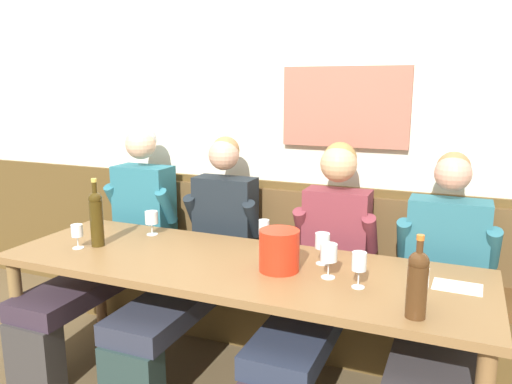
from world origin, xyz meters
TOP-DOWN VIEW (x-y plane):
  - room_wall_back at (0.00, 1.09)m, footprint 6.80×0.12m
  - wood_wainscot_panel at (0.00, 1.04)m, footprint 6.80×0.03m
  - wall_bench at (0.00, 0.83)m, footprint 2.78×0.42m
  - dining_table at (0.00, 0.17)m, footprint 2.48×0.81m
  - person_right_seat at (-1.00, 0.49)m, footprint 0.50×1.22m
  - person_left_seat at (-0.37, 0.46)m, footprint 0.50×1.22m
  - person_center_left_seat at (0.37, 0.47)m, footprint 0.49×1.23m
  - person_center_right_seat at (0.98, 0.46)m, footprint 0.53×1.22m
  - ice_bucket at (0.24, 0.16)m, footprint 0.20×0.20m
  - wine_bottle_green_tall at (0.90, -0.11)m, footprint 0.08×0.08m
  - wine_bottle_amber_mid at (-0.83, 0.12)m, footprint 0.07×0.07m
  - wine_glass_by_bottle at (0.90, 0.01)m, footprint 0.08×0.08m
  - wine_glass_left_end at (0.41, 0.32)m, footprint 0.07×0.07m
  - wine_glass_right_end at (-0.67, 0.42)m, footprint 0.08×0.08m
  - wine_glass_near_bucket at (0.49, 0.15)m, footprint 0.08×0.08m
  - wine_glass_center_front at (-0.90, 0.04)m, footprint 0.06×0.06m
  - wine_glass_mid_left at (0.03, 0.48)m, footprint 0.06×0.06m
  - wine_glass_center_rear at (0.64, 0.09)m, footprint 0.07×0.07m
  - tasting_sheet_left_guest at (1.05, 0.27)m, footprint 0.21×0.16m

SIDE VIEW (x-z plane):
  - wall_bench at x=0.00m, z-range -0.19..0.75m
  - wood_wainscot_panel at x=0.00m, z-range 0.00..0.99m
  - person_center_right_seat at x=0.98m, z-range -0.03..1.24m
  - person_left_seat at x=-0.37m, z-range -0.03..1.26m
  - person_center_left_seat at x=0.37m, z-range -0.01..1.28m
  - person_right_seat at x=-1.00m, z-range -0.02..1.32m
  - dining_table at x=0.00m, z-range 0.29..1.02m
  - tasting_sheet_left_guest at x=1.05m, z-range 0.73..0.73m
  - wine_glass_center_front at x=-0.90m, z-range 0.75..0.89m
  - ice_bucket at x=0.24m, z-range 0.73..0.93m
  - wine_glass_mid_left at x=0.03m, z-range 0.76..0.90m
  - wine_glass_right_end at x=-0.67m, z-range 0.76..0.90m
  - wine_glass_by_bottle at x=0.90m, z-range 0.76..0.92m
  - wine_glass_center_rear at x=0.64m, z-range 0.76..0.92m
  - wine_glass_left_end at x=0.41m, z-range 0.76..0.92m
  - wine_glass_near_bucket at x=0.49m, z-range 0.76..0.92m
  - wine_bottle_green_tall at x=0.90m, z-range 0.71..1.04m
  - wine_bottle_amber_mid at x=-0.83m, z-range 0.70..1.09m
  - room_wall_back at x=0.00m, z-range 0.00..2.80m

